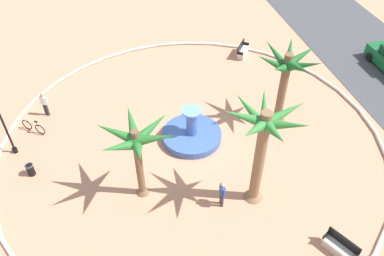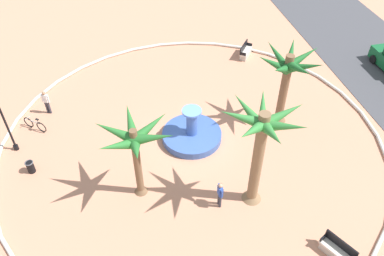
{
  "view_description": "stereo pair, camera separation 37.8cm",
  "coord_description": "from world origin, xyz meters",
  "px_view_note": "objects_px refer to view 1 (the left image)",
  "views": [
    {
      "loc": [
        15.99,
        -4.14,
        16.29
      ],
      "look_at": [
        -0.08,
        0.01,
        1.0
      ],
      "focal_mm": 36.95,
      "sensor_mm": 36.0,
      "label": 1
    },
    {
      "loc": [
        16.08,
        -3.77,
        16.29
      ],
      "look_at": [
        -0.08,
        0.01,
        1.0
      ],
      "focal_mm": 36.95,
      "sensor_mm": 36.0,
      "label": 2
    }
  ],
  "objects_px": {
    "palm_tree_mid_plaza": "(136,143)",
    "bicycle_red_frame": "(34,127)",
    "bench_west": "(340,248)",
    "palm_tree_near_fountain": "(287,71)",
    "person_cyclist_photo": "(222,193)",
    "fountain": "(192,135)",
    "bench_east": "(243,51)",
    "palm_tree_by_curb": "(263,136)",
    "person_cyclist_helmet": "(44,103)",
    "lamppost": "(1,118)",
    "trash_bin": "(30,169)"
  },
  "relations": [
    {
      "from": "palm_tree_mid_plaza",
      "to": "bicycle_red_frame",
      "type": "bearing_deg",
      "value": -138.02
    },
    {
      "from": "palm_tree_mid_plaza",
      "to": "bench_west",
      "type": "relative_size",
      "value": 2.78
    },
    {
      "from": "palm_tree_near_fountain",
      "to": "person_cyclist_photo",
      "type": "height_order",
      "value": "palm_tree_near_fountain"
    },
    {
      "from": "fountain",
      "to": "bench_east",
      "type": "xyz_separation_m",
      "value": [
        -7.82,
        5.99,
        0.04
      ]
    },
    {
      "from": "fountain",
      "to": "palm_tree_by_curb",
      "type": "xyz_separation_m",
      "value": [
        4.96,
        1.94,
        4.0
      ]
    },
    {
      "from": "palm_tree_by_curb",
      "to": "bench_east",
      "type": "bearing_deg",
      "value": 162.43
    },
    {
      "from": "palm_tree_near_fountain",
      "to": "person_cyclist_helmet",
      "type": "bearing_deg",
      "value": -105.97
    },
    {
      "from": "palm_tree_near_fountain",
      "to": "palm_tree_by_curb",
      "type": "distance_m",
      "value": 6.52
    },
    {
      "from": "lamppost",
      "to": "trash_bin",
      "type": "distance_m",
      "value": 3.1
    },
    {
      "from": "person_cyclist_helmet",
      "to": "person_cyclist_photo",
      "type": "height_order",
      "value": "person_cyclist_helmet"
    },
    {
      "from": "palm_tree_by_curb",
      "to": "palm_tree_mid_plaza",
      "type": "xyz_separation_m",
      "value": [
        -1.74,
        -5.4,
        -0.76
      ]
    },
    {
      "from": "bicycle_red_frame",
      "to": "palm_tree_by_curb",
      "type": "bearing_deg",
      "value": 54.16
    },
    {
      "from": "palm_tree_by_curb",
      "to": "bench_west",
      "type": "relative_size",
      "value": 3.6
    },
    {
      "from": "palm_tree_near_fountain",
      "to": "lamppost",
      "type": "bearing_deg",
      "value": -93.9
    },
    {
      "from": "lamppost",
      "to": "bicycle_red_frame",
      "type": "xyz_separation_m",
      "value": [
        -1.51,
        1.02,
        -2.18
      ]
    },
    {
      "from": "person_cyclist_photo",
      "to": "person_cyclist_helmet",
      "type": "bearing_deg",
      "value": -137.66
    },
    {
      "from": "bench_west",
      "to": "person_cyclist_helmet",
      "type": "xyz_separation_m",
      "value": [
        -13.21,
        -12.83,
        0.59
      ]
    },
    {
      "from": "palm_tree_near_fountain",
      "to": "bench_east",
      "type": "xyz_separation_m",
      "value": [
        -7.46,
        0.36,
        -3.27
      ]
    },
    {
      "from": "bicycle_red_frame",
      "to": "fountain",
      "type": "bearing_deg",
      "value": 71.9
    },
    {
      "from": "palm_tree_by_curb",
      "to": "person_cyclist_helmet",
      "type": "distance_m",
      "value": 14.23
    },
    {
      "from": "palm_tree_by_curb",
      "to": "lamppost",
      "type": "height_order",
      "value": "palm_tree_by_curb"
    },
    {
      "from": "bench_east",
      "to": "lamppost",
      "type": "distance_m",
      "value": 17.39
    },
    {
      "from": "palm_tree_mid_plaza",
      "to": "bench_east",
      "type": "distance_m",
      "value": 14.88
    },
    {
      "from": "person_cyclist_photo",
      "to": "bench_east",
      "type": "bearing_deg",
      "value": 155.86
    },
    {
      "from": "bench_east",
      "to": "bicycle_red_frame",
      "type": "xyz_separation_m",
      "value": [
        4.88,
        -14.99,
        0.04
      ]
    },
    {
      "from": "palm_tree_mid_plaza",
      "to": "lamppost",
      "type": "distance_m",
      "value": 8.12
    },
    {
      "from": "lamppost",
      "to": "person_cyclist_helmet",
      "type": "xyz_separation_m",
      "value": [
        -2.91,
        1.75,
        -1.63
      ]
    },
    {
      "from": "palm_tree_by_curb",
      "to": "bench_east",
      "type": "distance_m",
      "value": 13.99
    },
    {
      "from": "fountain",
      "to": "person_cyclist_photo",
      "type": "height_order",
      "value": "fountain"
    },
    {
      "from": "lamppost",
      "to": "fountain",
      "type": "bearing_deg",
      "value": 81.86
    },
    {
      "from": "fountain",
      "to": "palm_tree_mid_plaza",
      "type": "height_order",
      "value": "palm_tree_mid_plaza"
    },
    {
      "from": "fountain",
      "to": "bicycle_red_frame",
      "type": "relative_size",
      "value": 2.54
    },
    {
      "from": "trash_bin",
      "to": "person_cyclist_photo",
      "type": "distance_m",
      "value": 10.32
    },
    {
      "from": "palm_tree_mid_plaza",
      "to": "fountain",
      "type": "bearing_deg",
      "value": 133.05
    },
    {
      "from": "palm_tree_mid_plaza",
      "to": "bicycle_red_frame",
      "type": "height_order",
      "value": "palm_tree_mid_plaza"
    },
    {
      "from": "person_cyclist_photo",
      "to": "fountain",
      "type": "bearing_deg",
      "value": -177.2
    },
    {
      "from": "fountain",
      "to": "bench_east",
      "type": "relative_size",
      "value": 2.21
    },
    {
      "from": "palm_tree_near_fountain",
      "to": "bench_west",
      "type": "xyz_separation_m",
      "value": [
        9.23,
        -1.08,
        -3.27
      ]
    },
    {
      "from": "palm_tree_by_curb",
      "to": "palm_tree_near_fountain",
      "type": "bearing_deg",
      "value": 145.3
    },
    {
      "from": "palm_tree_near_fountain",
      "to": "palm_tree_mid_plaza",
      "type": "bearing_deg",
      "value": -68.44
    },
    {
      "from": "palm_tree_near_fountain",
      "to": "trash_bin",
      "type": "bearing_deg",
      "value": -86.49
    },
    {
      "from": "palm_tree_mid_plaza",
      "to": "bicycle_red_frame",
      "type": "relative_size",
      "value": 3.34
    },
    {
      "from": "palm_tree_near_fountain",
      "to": "palm_tree_mid_plaza",
      "type": "xyz_separation_m",
      "value": [
        3.59,
        -9.09,
        -0.06
      ]
    },
    {
      "from": "trash_bin",
      "to": "palm_tree_mid_plaza",
      "type": "bearing_deg",
      "value": 64.32
    },
    {
      "from": "lamppost",
      "to": "trash_bin",
      "type": "height_order",
      "value": "lamppost"
    },
    {
      "from": "trash_bin",
      "to": "bicycle_red_frame",
      "type": "bearing_deg",
      "value": 179.25
    },
    {
      "from": "palm_tree_mid_plaza",
      "to": "person_cyclist_photo",
      "type": "xyz_separation_m",
      "value": [
        1.78,
        3.7,
        -2.63
      ]
    },
    {
      "from": "bench_west",
      "to": "bicycle_red_frame",
      "type": "xyz_separation_m",
      "value": [
        -11.8,
        -13.56,
        0.04
      ]
    },
    {
      "from": "palm_tree_near_fountain",
      "to": "person_cyclist_photo",
      "type": "bearing_deg",
      "value": -45.12
    },
    {
      "from": "fountain",
      "to": "palm_tree_mid_plaza",
      "type": "relative_size",
      "value": 0.76
    }
  ]
}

